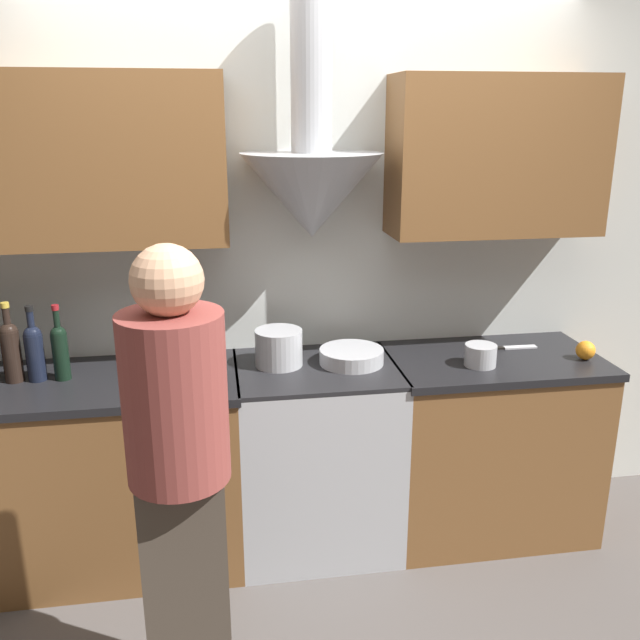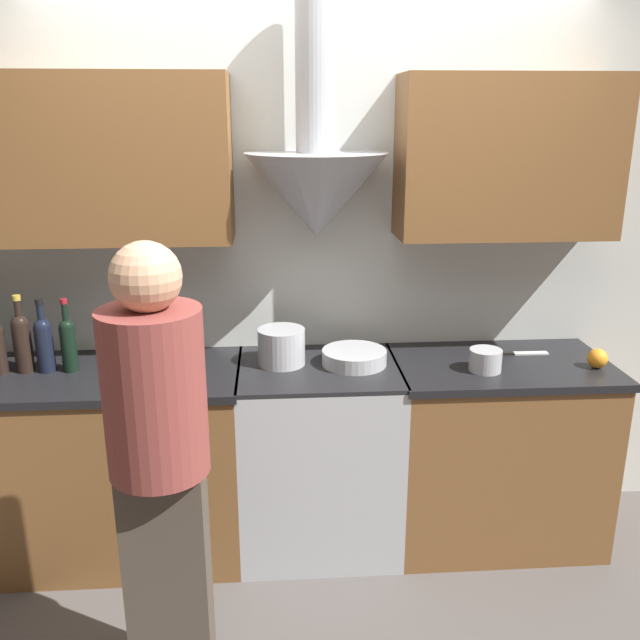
% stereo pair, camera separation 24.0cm
% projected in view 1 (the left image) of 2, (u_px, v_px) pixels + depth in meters
% --- Properties ---
extents(ground_plane, '(12.00, 12.00, 0.00)m').
position_uv_depth(ground_plane, '(327.00, 579.00, 3.01)').
color(ground_plane, '#4C4744').
extents(wall_back, '(8.40, 0.62, 2.60)m').
position_uv_depth(wall_back, '(287.00, 231.00, 3.10)').
color(wall_back, silver).
rests_on(wall_back, ground_plane).
extents(counter_left, '(1.53, 0.62, 0.90)m').
position_uv_depth(counter_left, '(68.00, 475.00, 3.00)').
color(counter_left, brown).
rests_on(counter_left, ground_plane).
extents(counter_right, '(0.98, 0.62, 0.90)m').
position_uv_depth(counter_right, '(488.00, 442.00, 3.30)').
color(counter_right, brown).
rests_on(counter_right, ground_plane).
extents(stove_range, '(0.73, 0.60, 0.90)m').
position_uv_depth(stove_range, '(317.00, 455.00, 3.17)').
color(stove_range, '#A8AAAF').
rests_on(stove_range, ground_plane).
extents(wine_bottle_5, '(0.08, 0.08, 0.35)m').
position_uv_depth(wine_bottle_5, '(11.00, 349.00, 2.84)').
color(wine_bottle_5, black).
rests_on(wine_bottle_5, counter_left).
extents(wine_bottle_6, '(0.08, 0.08, 0.33)m').
position_uv_depth(wine_bottle_6, '(34.00, 350.00, 2.85)').
color(wine_bottle_6, black).
rests_on(wine_bottle_6, counter_left).
extents(wine_bottle_7, '(0.07, 0.07, 0.33)m').
position_uv_depth(wine_bottle_7, '(60.00, 349.00, 2.86)').
color(wine_bottle_7, black).
rests_on(wine_bottle_7, counter_left).
extents(stock_pot, '(0.21, 0.21, 0.17)m').
position_uv_depth(stock_pot, '(279.00, 348.00, 3.03)').
color(stock_pot, '#A8AAAF').
rests_on(stock_pot, stove_range).
extents(mixing_bowl, '(0.29, 0.29, 0.07)m').
position_uv_depth(mixing_bowl, '(351.00, 356.00, 3.07)').
color(mixing_bowl, '#A8AAAF').
rests_on(mixing_bowl, stove_range).
extents(orange_fruit, '(0.09, 0.09, 0.09)m').
position_uv_depth(orange_fruit, '(586.00, 350.00, 3.12)').
color(orange_fruit, orange).
rests_on(orange_fruit, counter_right).
extents(saucepan, '(0.14, 0.14, 0.10)m').
position_uv_depth(saucepan, '(480.00, 355.00, 3.04)').
color(saucepan, '#A8AAAF').
rests_on(saucepan, counter_right).
extents(chefs_knife, '(0.26, 0.04, 0.01)m').
position_uv_depth(chefs_knife, '(511.00, 348.00, 3.27)').
color(chefs_knife, silver).
rests_on(chefs_knife, counter_right).
extents(person_foreground_left, '(0.32, 0.32, 1.63)m').
position_uv_depth(person_foreground_left, '(180.00, 470.00, 2.14)').
color(person_foreground_left, '#473D33').
rests_on(person_foreground_left, ground_plane).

